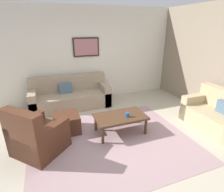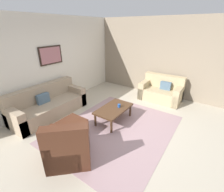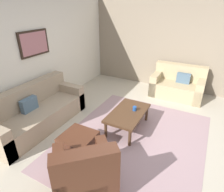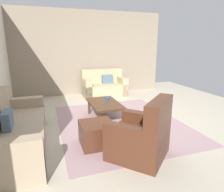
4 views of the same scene
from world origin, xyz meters
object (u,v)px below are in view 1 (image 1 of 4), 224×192
at_px(armchair_leather, 36,139).
at_px(coffee_table, 120,118).
at_px(ottoman, 67,123).
at_px(couch_main, 70,96).
at_px(cup, 127,115).
at_px(couch_loveseat, 218,116).
at_px(framed_artwork, 86,47).

height_order(armchair_leather, coffee_table, armchair_leather).
bearing_deg(ottoman, couch_main, 78.02).
bearing_deg(cup, coffee_table, 140.65).
xyz_separation_m(couch_main, coffee_table, (0.81, -1.85, 0.06)).
distance_m(armchair_leather, ottoman, 0.83).
distance_m(couch_loveseat, ottoman, 3.45).
relative_size(couch_main, framed_artwork, 2.82).
height_order(couch_main, framed_artwork, framed_artwork).
relative_size(couch_main, ottoman, 3.93).
xyz_separation_m(armchair_leather, cup, (1.82, 0.01, 0.15)).
relative_size(couch_loveseat, cup, 15.06).
relative_size(couch_main, cup, 23.64).
height_order(couch_loveseat, coffee_table, couch_loveseat).
height_order(couch_main, ottoman, couch_main).
height_order(couch_main, coffee_table, couch_main).
height_order(coffee_table, framed_artwork, framed_artwork).
xyz_separation_m(couch_main, framed_artwork, (0.64, 0.40, 1.35)).
xyz_separation_m(couch_loveseat, coffee_table, (-2.18, 0.61, 0.06)).
height_order(armchair_leather, cup, armchair_leather).
relative_size(couch_loveseat, coffee_table, 1.28).
bearing_deg(armchair_leather, couch_main, 65.38).
bearing_deg(armchair_leather, framed_artwork, 56.87).
bearing_deg(armchair_leather, coffee_table, 3.52).
bearing_deg(cup, armchair_leather, -179.76).
bearing_deg(framed_artwork, ottoman, -117.63).
xyz_separation_m(couch_main, ottoman, (-0.29, -1.38, -0.10)).
distance_m(ottoman, framed_artwork, 2.47).
bearing_deg(framed_artwork, coffee_table, -85.61).
bearing_deg(cup, ottoman, 155.33).
bearing_deg(couch_main, ottoman, -101.98).
bearing_deg(armchair_leather, couch_loveseat, -7.47).
xyz_separation_m(couch_main, couch_loveseat, (2.99, -2.46, 0.00)).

